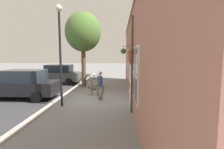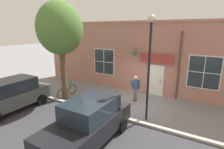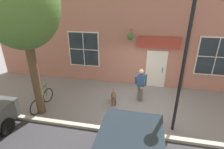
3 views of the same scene
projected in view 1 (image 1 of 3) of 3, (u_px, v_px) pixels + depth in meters
The scene contains 9 objects.
ground_plane at pixel (93, 100), 10.35m from camera, with size 90.00×90.00×0.00m, color gray.
storefront_facade at pixel (133, 57), 9.94m from camera, with size 0.95×18.00×5.00m.
pedestrian_walking at pixel (100, 83), 10.19m from camera, with size 0.54×0.57×1.70m.
dog_on_leash at pixel (94, 89), 11.47m from camera, with size 0.97×0.38×0.64m.
street_tree_by_curb at pixel (84, 33), 14.05m from camera, with size 2.90×2.61×6.09m.
leaning_bicycle at pixel (89, 82), 14.66m from camera, with size 1.74×0.17×1.00m.
parked_car_nearest_curb at pixel (58, 74), 15.97m from camera, with size 4.31×1.96×1.75m.
parked_car_mid_block at pixel (23, 84), 10.49m from camera, with size 4.31×1.96×1.75m.
street_lamp at pixel (60, 42), 8.66m from camera, with size 0.32×0.32×5.07m.
Camera 1 is at (-1.60, 10.05, 2.64)m, focal length 28.00 mm.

